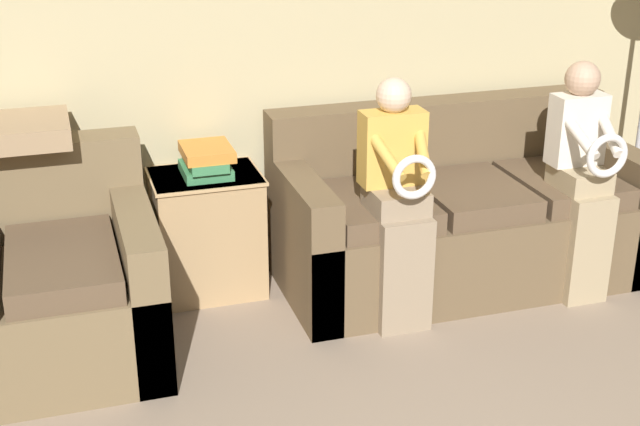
{
  "coord_description": "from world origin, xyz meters",
  "views": [
    {
      "loc": [
        -1.13,
        -1.51,
        2.14
      ],
      "look_at": [
        -0.12,
        1.73,
        0.76
      ],
      "focal_mm": 50.0,
      "sensor_mm": 36.0,
      "label": 1
    }
  ],
  "objects_px": {
    "couch_side": "(8,293)",
    "throw_pillow": "(20,131)",
    "child_left_seated": "(398,194)",
    "couch_main": "(458,218)",
    "book_stack": "(206,160)",
    "child_right_seated": "(583,170)",
    "side_shelf": "(208,232)"
  },
  "relations": [
    {
      "from": "book_stack",
      "to": "throw_pillow",
      "type": "height_order",
      "value": "throw_pillow"
    },
    {
      "from": "child_left_seated",
      "to": "book_stack",
      "type": "relative_size",
      "value": 3.86
    },
    {
      "from": "child_right_seated",
      "to": "throw_pillow",
      "type": "relative_size",
      "value": 2.75
    },
    {
      "from": "throw_pillow",
      "to": "couch_main",
      "type": "bearing_deg",
      "value": -4.47
    },
    {
      "from": "couch_main",
      "to": "throw_pillow",
      "type": "bearing_deg",
      "value": 175.53
    },
    {
      "from": "child_left_seated",
      "to": "book_stack",
      "type": "height_order",
      "value": "child_left_seated"
    },
    {
      "from": "book_stack",
      "to": "couch_side",
      "type": "bearing_deg",
      "value": -158.03
    },
    {
      "from": "couch_main",
      "to": "couch_side",
      "type": "xyz_separation_m",
      "value": [
        -2.27,
        -0.18,
        -0.01
      ]
    },
    {
      "from": "couch_main",
      "to": "book_stack",
      "type": "height_order",
      "value": "couch_main"
    },
    {
      "from": "couch_main",
      "to": "child_right_seated",
      "type": "xyz_separation_m",
      "value": [
        0.49,
        -0.35,
        0.34
      ]
    },
    {
      "from": "child_right_seated",
      "to": "side_shelf",
      "type": "bearing_deg",
      "value": 162.32
    },
    {
      "from": "couch_main",
      "to": "book_stack",
      "type": "distance_m",
      "value": 1.36
    },
    {
      "from": "child_left_seated",
      "to": "side_shelf",
      "type": "xyz_separation_m",
      "value": [
        -0.81,
        0.57,
        -0.32
      ]
    },
    {
      "from": "couch_main",
      "to": "throw_pillow",
      "type": "relative_size",
      "value": 4.38
    },
    {
      "from": "couch_main",
      "to": "child_left_seated",
      "type": "distance_m",
      "value": 0.69
    },
    {
      "from": "child_right_seated",
      "to": "side_shelf",
      "type": "distance_m",
      "value": 1.91
    },
    {
      "from": "couch_side",
      "to": "book_stack",
      "type": "height_order",
      "value": "couch_side"
    },
    {
      "from": "couch_main",
      "to": "side_shelf",
      "type": "relative_size",
      "value": 2.97
    },
    {
      "from": "couch_side",
      "to": "child_left_seated",
      "type": "distance_m",
      "value": 1.82
    },
    {
      "from": "couch_main",
      "to": "couch_side",
      "type": "distance_m",
      "value": 2.28
    },
    {
      "from": "couch_side",
      "to": "throw_pillow",
      "type": "relative_size",
      "value": 3.0
    },
    {
      "from": "couch_side",
      "to": "child_right_seated",
      "type": "relative_size",
      "value": 1.09
    },
    {
      "from": "couch_main",
      "to": "child_right_seated",
      "type": "distance_m",
      "value": 0.7
    },
    {
      "from": "child_left_seated",
      "to": "couch_side",
      "type": "bearing_deg",
      "value": 174.44
    },
    {
      "from": "couch_main",
      "to": "child_right_seated",
      "type": "height_order",
      "value": "child_right_seated"
    },
    {
      "from": "child_left_seated",
      "to": "child_right_seated",
      "type": "height_order",
      "value": "child_right_seated"
    },
    {
      "from": "child_left_seated",
      "to": "throw_pillow",
      "type": "xyz_separation_m",
      "value": [
        -1.65,
        0.52,
        0.31
      ]
    },
    {
      "from": "couch_side",
      "to": "book_stack",
      "type": "relative_size",
      "value": 4.25
    },
    {
      "from": "side_shelf",
      "to": "throw_pillow",
      "type": "xyz_separation_m",
      "value": [
        -0.84,
        -0.05,
        0.63
      ]
    },
    {
      "from": "couch_main",
      "to": "couch_side",
      "type": "bearing_deg",
      "value": -175.4
    },
    {
      "from": "couch_side",
      "to": "throw_pillow",
      "type": "distance_m",
      "value": 0.74
    },
    {
      "from": "side_shelf",
      "to": "couch_side",
      "type": "bearing_deg",
      "value": -157.62
    }
  ]
}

